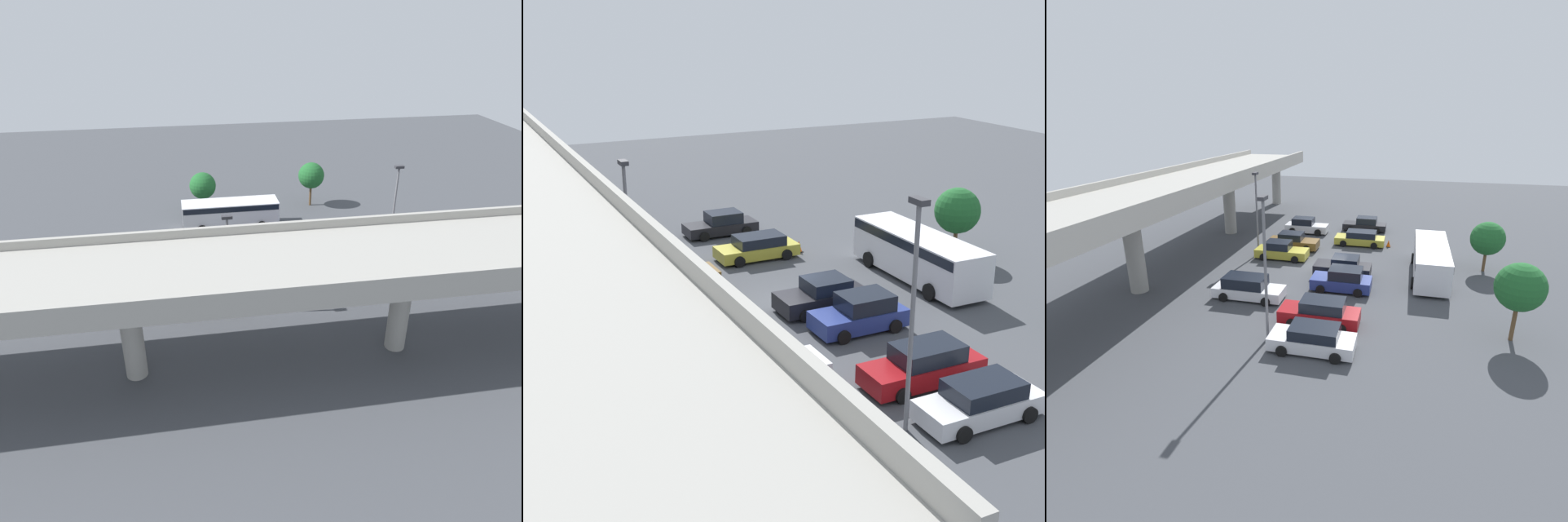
% 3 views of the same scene
% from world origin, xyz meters
% --- Properties ---
extents(ground_plane, '(103.05, 103.05, 0.00)m').
position_xyz_m(ground_plane, '(0.00, 0.00, 0.00)').
color(ground_plane, '#424449').
extents(highway_overpass, '(49.34, 7.91, 7.44)m').
position_xyz_m(highway_overpass, '(0.00, 12.51, 6.14)').
color(highway_overpass, '#9E9B93').
rests_on(highway_overpass, ground_plane).
extents(parked_car_0, '(2.13, 4.65, 1.47)m').
position_xyz_m(parked_car_0, '(-12.69, -1.51, 0.71)').
color(parked_car_0, silver).
rests_on(parked_car_0, ground_plane).
extents(parked_car_1, '(2.09, 4.88, 1.63)m').
position_xyz_m(parked_car_1, '(-9.67, -1.27, 0.76)').
color(parked_car_1, maroon).
rests_on(parked_car_1, ground_plane).
extents(parked_car_2, '(2.14, 4.89, 1.61)m').
position_xyz_m(parked_car_2, '(-7.22, 4.42, 0.77)').
color(parked_car_2, silver).
rests_on(parked_car_2, ground_plane).
extents(parked_car_3, '(2.20, 4.31, 1.69)m').
position_xyz_m(parked_car_3, '(-4.28, -1.74, 0.79)').
color(parked_car_3, navy).
rests_on(parked_car_3, ground_plane).
extents(parked_car_4, '(2.23, 4.43, 1.59)m').
position_xyz_m(parked_car_4, '(-1.48, -1.34, 0.73)').
color(parked_car_4, black).
rests_on(parked_car_4, ground_plane).
extents(parked_car_5, '(2.10, 4.62, 1.56)m').
position_xyz_m(parked_car_5, '(1.32, 4.70, 0.72)').
color(parked_car_5, gold).
rests_on(parked_car_5, ground_plane).
extents(parked_car_6, '(2.13, 4.74, 1.57)m').
position_xyz_m(parked_car_6, '(4.25, 4.43, 0.73)').
color(parked_car_6, brown).
rests_on(parked_car_6, ground_plane).
extents(parked_car_7, '(2.16, 4.78, 1.41)m').
position_xyz_m(parked_car_7, '(6.97, -1.65, 0.69)').
color(parked_car_7, gold).
rests_on(parked_car_7, ground_plane).
extents(parked_car_8, '(2.09, 4.50, 1.64)m').
position_xyz_m(parked_car_8, '(9.97, 4.60, 0.76)').
color(parked_car_8, silver).
rests_on(parked_car_8, ground_plane).
extents(parked_car_9, '(2.11, 4.66, 1.51)m').
position_xyz_m(parked_car_9, '(12.43, -1.52, 0.69)').
color(parked_car_9, black).
rests_on(parked_car_9, ground_plane).
extents(shuttle_bus, '(9.10, 2.83, 2.54)m').
position_xyz_m(shuttle_bus, '(0.06, -8.00, 1.52)').
color(shuttle_bus, silver).
rests_on(shuttle_bus, ground_plane).
extents(lamp_post_near_aisle, '(0.70, 0.35, 7.42)m').
position_xyz_m(lamp_post_near_aisle, '(1.88, 7.05, 4.39)').
color(lamp_post_near_aisle, slate).
rests_on(lamp_post_near_aisle, ground_plane).
extents(lamp_post_mid_lot, '(0.70, 0.35, 8.20)m').
position_xyz_m(lamp_post_mid_lot, '(-12.15, 1.26, 4.79)').
color(lamp_post_mid_lot, slate).
rests_on(lamp_post_mid_lot, ground_plane).
extents(tree_front_left, '(2.69, 2.69, 4.60)m').
position_xyz_m(tree_front_left, '(-8.91, -12.18, 3.24)').
color(tree_front_left, brown).
rests_on(tree_front_left, ground_plane).
extents(tree_front_centre, '(2.68, 2.68, 4.11)m').
position_xyz_m(tree_front_centre, '(2.33, -12.31, 2.76)').
color(tree_front_centre, brown).
rests_on(tree_front_centre, ground_plane).
extents(traffic_cone, '(0.44, 0.44, 0.70)m').
position_xyz_m(traffic_cone, '(7.03, -4.39, 0.33)').
color(traffic_cone, black).
rests_on(traffic_cone, ground_plane).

